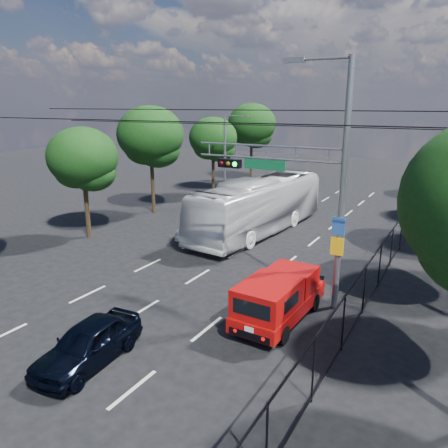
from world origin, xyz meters
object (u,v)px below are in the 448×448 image
Objects in this scene: signal_mast at (312,175)px; red_pickup at (279,296)px; white_bus at (259,206)px; navy_hatchback at (88,343)px; white_van at (201,226)px.

signal_mast reaches higher than red_pickup.
signal_mast is 0.78× the size of white_bus.
white_bus is at bearing 91.55° from navy_hatchback.
navy_hatchback is 0.96× the size of white_van.
white_bus is 2.98× the size of white_van.
red_pickup is 11.31m from white_van.
navy_hatchback is 15.98m from white_bus.
red_pickup is 1.27× the size of navy_hatchback.
signal_mast is 2.39× the size of navy_hatchback.
white_van is at bearing -128.79° from white_bus.
red_pickup is (-0.29, -2.13, -4.26)m from signal_mast.
white_bus reaches higher than red_pickup.
navy_hatchback is at bearing -126.53° from red_pickup.
white_van is at bearing 137.40° from red_pickup.
signal_mast is 10.80m from white_bus.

